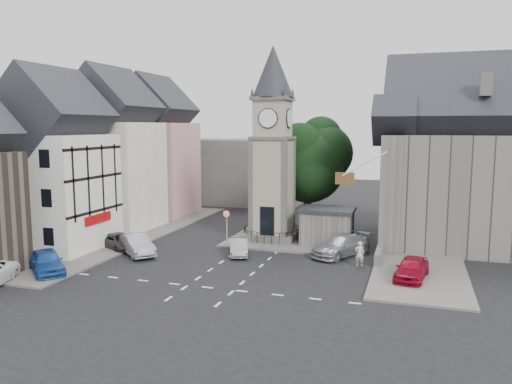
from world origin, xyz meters
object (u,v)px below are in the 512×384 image
(stone_shelter, at_px, (327,227))
(car_west_blue, at_px, (47,262))
(clock_tower, at_px, (273,145))
(pedestrian, at_px, (359,254))
(car_east_red, at_px, (412,268))

(stone_shelter, distance_m, car_west_blue, 21.18)
(clock_tower, bearing_deg, car_west_blue, -129.42)
(pedestrian, bearing_deg, clock_tower, -50.82)
(car_east_red, distance_m, pedestrian, 4.08)
(stone_shelter, bearing_deg, pedestrian, -59.81)
(car_west_blue, relative_size, pedestrian, 2.61)
(stone_shelter, height_order, car_west_blue, stone_shelter)
(stone_shelter, relative_size, car_east_red, 1.00)
(car_west_blue, height_order, car_east_red, car_west_blue)
(car_east_red, bearing_deg, clock_tower, 154.31)
(car_east_red, bearing_deg, stone_shelter, 140.84)
(pedestrian, bearing_deg, stone_shelter, -73.80)
(stone_shelter, bearing_deg, car_west_blue, -140.37)
(clock_tower, relative_size, pedestrian, 9.18)
(stone_shelter, height_order, car_east_red, stone_shelter)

